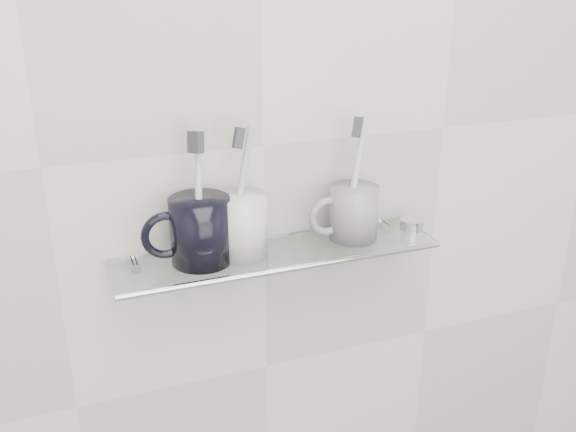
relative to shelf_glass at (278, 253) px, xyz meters
name	(u,v)px	position (x,y,z in m)	size (l,w,h in m)	color
wall_back	(263,146)	(0.00, 0.06, 0.15)	(2.50, 2.50, 0.00)	silver
shelf_glass	(278,253)	(0.00, 0.00, 0.00)	(0.50, 0.12, 0.01)	silver
shelf_rail	(291,269)	(0.00, -0.06, 0.00)	(0.01, 0.01, 0.50)	silver
bracket_left	(135,268)	(-0.21, 0.05, -0.01)	(0.02, 0.02, 0.03)	silver
bracket_right	(384,230)	(0.21, 0.05, -0.01)	(0.02, 0.02, 0.03)	silver
mug_left	(201,230)	(-0.12, 0.00, 0.05)	(0.09, 0.09, 0.10)	black
mug_left_handle	(166,235)	(-0.17, 0.00, 0.05)	(0.07, 0.07, 0.01)	black
toothbrush_left	(199,197)	(-0.12, 0.00, 0.10)	(0.01, 0.01, 0.19)	silver
bristles_left	(196,142)	(-0.12, 0.00, 0.19)	(0.01, 0.02, 0.03)	#34353B
mug_center	(241,226)	(-0.06, 0.00, 0.05)	(0.08, 0.08, 0.10)	white
mug_center_handle	(212,230)	(-0.10, 0.00, 0.05)	(0.07, 0.07, 0.01)	white
toothbrush_center	(240,192)	(-0.06, 0.00, 0.10)	(0.01, 0.01, 0.19)	#ABAFBB
bristles_center	(239,138)	(-0.06, 0.00, 0.19)	(0.01, 0.02, 0.03)	#34353B
mug_right	(354,213)	(0.13, 0.00, 0.05)	(0.08, 0.08, 0.09)	silver
mug_right_handle	(328,216)	(0.09, 0.00, 0.05)	(0.06, 0.06, 0.01)	silver
toothbrush_right	(355,178)	(0.13, 0.00, 0.10)	(0.01, 0.01, 0.19)	silver
bristles_right	(357,127)	(0.13, 0.00, 0.19)	(0.01, 0.02, 0.03)	#34353B
chrome_cap	(412,224)	(0.24, 0.00, 0.01)	(0.04, 0.04, 0.02)	silver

